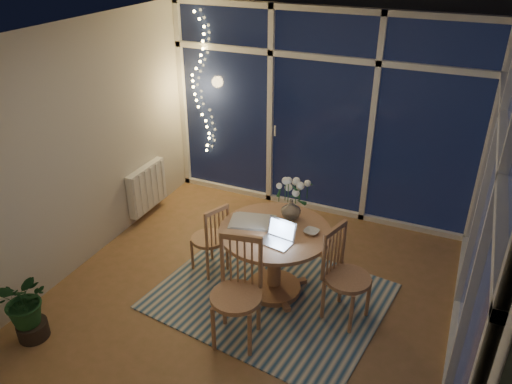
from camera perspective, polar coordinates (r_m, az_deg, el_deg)
floor at (r=5.31m, az=-0.04°, el=-11.43°), size 4.00×4.00×0.00m
ceiling at (r=4.17m, az=-0.05°, el=17.34°), size 4.00×4.00×0.00m
wall_back at (r=6.33m, az=7.43°, el=8.67°), size 4.00×0.04×2.60m
wall_front at (r=3.18m, az=-15.32°, el=-13.90°), size 4.00×0.04×2.60m
wall_left at (r=5.64m, az=-19.03°, el=4.86°), size 0.04×4.00×2.60m
wall_right at (r=4.29m, az=25.21°, el=-3.83°), size 0.04×4.00×2.60m
window_wall_back at (r=6.29m, az=7.32°, el=8.56°), size 4.00×0.10×2.60m
window_wall_right at (r=4.29m, az=24.69°, el=-3.73°), size 0.10×4.00×2.60m
radiator at (r=6.59m, az=-12.36°, el=0.50°), size 0.10×0.70×0.58m
fairy_lights at (r=6.78m, az=-6.47°, el=12.05°), size 0.24×0.10×1.85m
garden_patio at (r=9.47m, az=15.30°, el=5.74°), size 12.00×6.00×0.10m
garden_fence at (r=9.71m, az=13.61°, el=12.52°), size 11.00×0.08×1.80m
garden_shrubs at (r=8.10m, az=4.61°, el=6.79°), size 0.90×0.90×0.90m
rug at (r=5.26m, az=1.61°, el=-11.78°), size 2.43×2.05×0.01m
dining_table at (r=5.11m, az=2.10°, el=-7.93°), size 1.24×1.24×0.75m
chair_left at (r=5.40m, az=-5.43°, el=-5.14°), size 0.52×0.52×0.86m
chair_right at (r=4.79m, az=10.48°, el=-9.50°), size 0.57×0.57×0.98m
chair_front at (r=4.47m, az=-2.31°, el=-11.66°), size 0.56×0.56×1.05m
laptop at (r=4.64m, az=2.32°, el=-4.74°), size 0.33×0.30×0.21m
flower_vase at (r=5.04m, az=4.02°, el=-1.97°), size 0.23×0.23×0.21m
bowl at (r=4.86m, az=6.35°, el=-4.53°), size 0.17×0.17×0.04m
newspapers at (r=5.00m, az=-0.67°, el=-3.44°), size 0.46×0.40×0.02m
phone at (r=4.81m, az=1.93°, el=-4.89°), size 0.12×0.08×0.01m
potted_plant at (r=5.03m, az=-24.79°, el=-11.60°), size 0.57×0.50×0.76m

